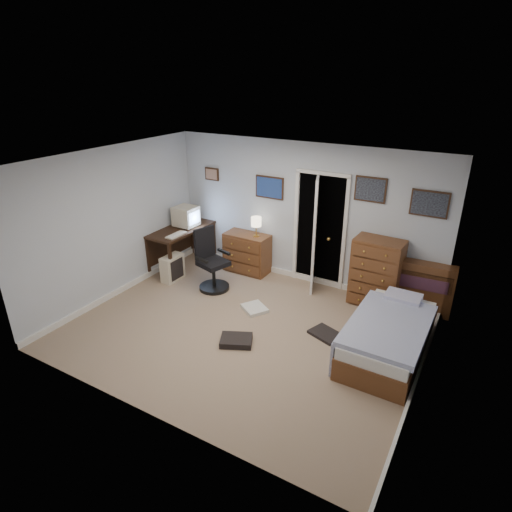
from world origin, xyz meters
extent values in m
cube|color=gray|center=(0.00, 0.00, -0.01)|extent=(5.00, 4.00, 0.02)
cube|color=black|center=(-2.20, 1.31, 0.78)|extent=(0.67, 1.41, 0.04)
cube|color=black|center=(-2.49, 0.66, 0.38)|extent=(0.05, 0.05, 0.76)
cube|color=black|center=(-1.93, 0.65, 0.38)|extent=(0.05, 0.05, 0.76)
cube|color=black|center=(-2.47, 1.97, 0.38)|extent=(0.05, 0.05, 0.76)
cube|color=black|center=(-1.91, 1.96, 0.38)|extent=(0.05, 0.05, 0.76)
cube|color=black|center=(-2.50, 1.32, 0.43)|extent=(0.06, 1.29, 0.54)
cube|color=beige|center=(-2.18, 1.46, 1.01)|extent=(0.42, 0.39, 0.37)
cube|color=#8CB2F2|center=(-1.97, 1.46, 1.01)|extent=(0.02, 0.30, 0.24)
cube|color=beige|center=(-2.18, 1.46, 0.82)|extent=(0.27, 0.27, 0.02)
cube|color=beige|center=(-2.02, 0.96, 0.82)|extent=(0.17, 0.43, 0.03)
cube|color=beige|center=(-2.00, 0.76, 0.24)|extent=(0.22, 0.46, 0.48)
cube|color=black|center=(-1.89, 0.76, 0.24)|extent=(0.01, 0.32, 0.38)
cylinder|color=black|center=(-1.14, 0.85, 0.03)|extent=(0.66, 0.66, 0.06)
cylinder|color=black|center=(-1.14, 0.85, 0.25)|extent=(0.08, 0.08, 0.41)
cube|color=black|center=(-1.14, 0.85, 0.50)|extent=(0.56, 0.56, 0.08)
cube|color=black|center=(-1.35, 0.91, 0.82)|extent=(0.17, 0.41, 0.56)
cube|color=black|center=(-1.21, 0.62, 0.64)|extent=(0.31, 0.13, 0.04)
cube|color=black|center=(-1.07, 1.09, 0.64)|extent=(0.31, 0.13, 0.04)
cube|color=maroon|center=(-2.32, 2.20, 0.44)|extent=(0.17, 0.17, 0.87)
cube|color=brown|center=(-1.01, 1.77, 0.38)|extent=(0.86, 0.44, 0.76)
cylinder|color=gold|center=(-0.81, 1.77, 0.77)|extent=(0.11, 0.11, 0.02)
cylinder|color=gold|center=(-0.81, 1.77, 0.88)|extent=(0.02, 0.02, 0.23)
cylinder|color=beige|center=(-0.81, 1.77, 1.04)|extent=(0.19, 0.19, 0.17)
cube|color=black|center=(0.35, 2.30, 1.00)|extent=(0.90, 0.60, 2.00)
cube|color=white|center=(-0.10, 1.97, 1.00)|extent=(0.06, 0.05, 2.00)
cube|color=white|center=(0.80, 1.97, 1.00)|extent=(0.06, 0.05, 2.00)
cube|color=white|center=(0.35, 1.97, 2.02)|extent=(0.96, 0.05, 0.06)
cube|color=white|center=(0.31, 1.86, 1.00)|extent=(0.31, 0.77, 2.00)
sphere|color=gold|center=(0.62, 1.71, 1.00)|extent=(0.06, 0.06, 0.06)
cube|color=brown|center=(1.45, 1.75, 0.57)|extent=(0.79, 0.49, 1.13)
cube|color=brown|center=(2.16, 1.88, 0.42)|extent=(0.94, 0.28, 0.84)
cube|color=black|center=(2.16, 1.81, 0.58)|extent=(0.86, 0.14, 0.28)
cube|color=maroon|center=(2.16, 1.81, 0.54)|extent=(0.75, 0.15, 0.21)
cube|color=brown|center=(2.00, 0.47, 0.16)|extent=(0.93, 1.83, 0.32)
cube|color=white|center=(2.00, 0.47, 0.40)|extent=(0.90, 1.79, 0.16)
cube|color=#5660A0|center=(2.00, 0.38, 0.50)|extent=(0.98, 1.56, 0.09)
cube|color=#5660A0|center=(1.52, 0.38, 0.25)|extent=(0.06, 1.54, 0.49)
cube|color=#7F80CB|center=(2.01, 1.15, 0.54)|extent=(0.50, 0.35, 0.12)
cube|color=#331E11|center=(-1.90, 1.98, 1.75)|extent=(0.30, 0.03, 0.24)
cube|color=#875E49|center=(-1.90, 1.96, 1.75)|extent=(0.25, 0.01, 0.19)
cube|color=#331E11|center=(-0.65, 1.98, 1.65)|extent=(0.55, 0.03, 0.40)
cube|color=navy|center=(-0.65, 1.96, 1.65)|extent=(0.50, 0.01, 0.35)
cube|color=#331E11|center=(1.15, 1.98, 1.85)|extent=(0.50, 0.03, 0.40)
cube|color=black|center=(1.15, 1.96, 1.85)|extent=(0.45, 0.01, 0.35)
cube|color=#331E11|center=(2.05, 1.98, 1.75)|extent=(0.55, 0.03, 0.40)
cube|color=black|center=(2.05, 1.96, 1.75)|extent=(0.50, 0.01, 0.35)
cube|color=black|center=(0.08, -0.35, 0.04)|extent=(0.55, 0.49, 0.09)
cube|color=silver|center=(-0.15, 0.57, 0.03)|extent=(0.51, 0.49, 0.06)
cube|color=black|center=(1.12, 0.47, 0.02)|extent=(0.53, 0.47, 0.04)
camera|label=1|loc=(2.86, -4.62, 3.59)|focal=30.00mm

